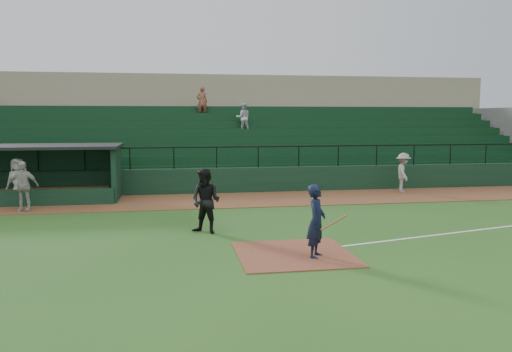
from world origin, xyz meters
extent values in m
plane|color=#27531B|center=(0.00, 0.00, 0.00)|extent=(90.00, 90.00, 0.00)
cube|color=brown|center=(0.00, 8.00, 0.01)|extent=(40.00, 4.00, 0.03)
cube|color=brown|center=(0.00, -1.00, 0.01)|extent=(3.00, 3.00, 0.03)
cube|color=white|center=(8.00, 1.20, 0.01)|extent=(17.49, 4.44, 0.01)
cube|color=black|center=(0.00, 10.20, 0.60)|extent=(36.00, 0.35, 1.20)
cylinder|color=black|center=(0.00, 10.20, 2.20)|extent=(36.00, 0.06, 0.06)
cube|color=slate|center=(0.00, 15.10, 1.80)|extent=(36.00, 9.00, 3.60)
cube|color=#0E3419|center=(0.00, 14.60, 2.25)|extent=(34.56, 8.00, 4.05)
cube|color=slate|center=(18.00, 15.15, 2.10)|extent=(0.35, 9.50, 4.20)
cube|color=gray|center=(0.00, 21.60, 3.20)|extent=(38.00, 3.00, 6.40)
cube|color=slate|center=(0.00, 19.60, 3.70)|extent=(36.00, 2.00, 0.20)
imported|color=silver|center=(1.09, 15.90, 3.57)|extent=(0.84, 0.66, 1.74)
imported|color=brown|center=(-1.17, 17.90, 4.53)|extent=(0.68, 0.45, 1.86)
cube|color=black|center=(-9.75, 10.40, 1.15)|extent=(8.50, 0.20, 2.30)
cube|color=black|center=(-5.50, 9.10, 1.15)|extent=(0.20, 2.60, 2.30)
cube|color=black|center=(-9.75, 9.10, 2.36)|extent=(8.90, 3.20, 0.12)
cube|color=olive|center=(-9.75, 10.00, 0.25)|extent=(7.65, 0.40, 0.50)
cube|color=black|center=(-9.75, 7.75, 0.35)|extent=(8.50, 0.12, 0.70)
imported|color=black|center=(0.48, -1.37, 0.95)|extent=(0.74, 0.83, 1.91)
cylinder|color=olive|center=(0.88, -1.57, 0.95)|extent=(0.79, 0.34, 0.35)
imported|color=black|center=(-2.11, 1.88, 1.01)|extent=(1.24, 1.18, 2.03)
imported|color=gray|center=(7.81, 8.88, 0.97)|extent=(0.98, 1.35, 1.88)
imported|color=#AAA69F|center=(-8.75, 6.72, 0.99)|extent=(1.12, 0.47, 1.92)
imported|color=#A5A19B|center=(-9.31, 8.13, 0.99)|extent=(1.04, 0.78, 1.93)
camera|label=1|loc=(-3.20, -13.73, 3.62)|focal=35.68mm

